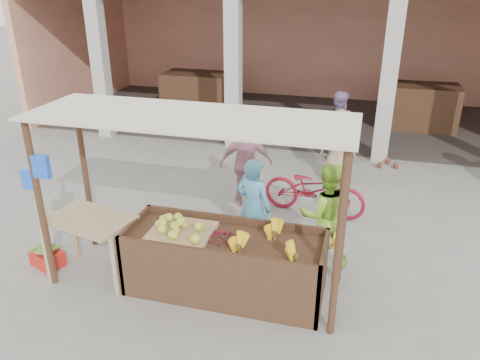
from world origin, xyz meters
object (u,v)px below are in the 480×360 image
(side_table, at_px, (91,227))
(red_crate, at_px, (48,258))
(motorcycle, at_px, (314,188))
(vendor_blue, at_px, (253,205))
(fruit_stall, at_px, (225,265))
(vendor_green, at_px, (326,212))

(side_table, bearing_deg, red_crate, -169.10)
(side_table, relative_size, motorcycle, 0.67)
(vendor_blue, height_order, motorcycle, vendor_blue)
(fruit_stall, relative_size, side_table, 2.06)
(side_table, distance_m, vendor_blue, 2.31)
(fruit_stall, xyz_separation_m, motorcycle, (0.86, 2.56, 0.10))
(vendor_green, bearing_deg, motorcycle, -95.04)
(side_table, relative_size, red_crate, 2.82)
(vendor_green, height_order, motorcycle, vendor_green)
(side_table, height_order, vendor_green, vendor_green)
(fruit_stall, height_order, vendor_green, vendor_green)
(motorcycle, bearing_deg, vendor_blue, 162.42)
(side_table, relative_size, vendor_green, 0.76)
(side_table, relative_size, vendor_blue, 0.77)
(fruit_stall, height_order, motorcycle, motorcycle)
(fruit_stall, distance_m, motorcycle, 2.70)
(red_crate, distance_m, vendor_blue, 3.12)
(vendor_blue, relative_size, vendor_green, 0.99)
(vendor_blue, bearing_deg, side_table, 44.34)
(side_table, height_order, red_crate, side_table)
(fruit_stall, distance_m, vendor_blue, 1.11)
(vendor_blue, bearing_deg, red_crate, 36.25)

